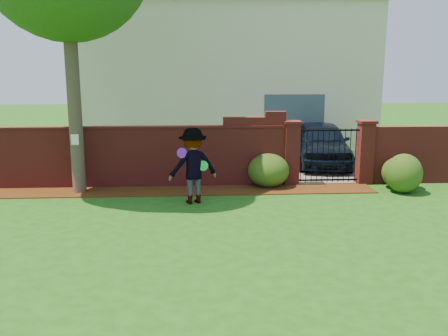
{
  "coord_description": "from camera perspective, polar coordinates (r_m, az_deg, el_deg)",
  "views": [
    {
      "loc": [
        -0.37,
        -9.49,
        3.28
      ],
      "look_at": [
        0.27,
        1.4,
        1.05
      ],
      "focal_mm": 37.98,
      "sensor_mm": 36.0,
      "label": 1
    }
  ],
  "objects": [
    {
      "name": "pillar_right",
      "position": [
        14.56,
        16.63,
        1.88
      ],
      "size": [
        0.5,
        0.5,
        1.88
      ],
      "color": "maroon",
      "rests_on": "ground"
    },
    {
      "name": "driveway",
      "position": [
        18.21,
        8.94,
        1.05
      ],
      "size": [
        3.2,
        8.0,
        0.01
      ],
      "primitive_type": "cube",
      "color": "slate",
      "rests_on": "ground"
    },
    {
      "name": "frisbee_green",
      "position": [
        11.77,
        -2.51,
        0.28
      ],
      "size": [
        0.26,
        0.1,
        0.26
      ],
      "primitive_type": "cylinder",
      "rotation": [
        1.43,
        0.0,
        -0.17
      ],
      "color": "green",
      "rests_on": "man"
    },
    {
      "name": "brick_wall_return",
      "position": [
        15.38,
        23.63,
        1.49
      ],
      "size": [
        4.0,
        0.25,
        1.7
      ],
      "primitive_type": "cube",
      "color": "maroon",
      "rests_on": "ground"
    },
    {
      "name": "iron_gate",
      "position": [
        14.24,
        12.44,
        1.47
      ],
      "size": [
        1.78,
        0.03,
        1.6
      ],
      "color": "black",
      "rests_on": "ground"
    },
    {
      "name": "man",
      "position": [
        11.87,
        -3.73,
        0.24
      ],
      "size": [
        1.38,
        1.02,
        1.91
      ],
      "primitive_type": "imported",
      "rotation": [
        0.0,
        0.0,
        3.41
      ],
      "color": "gray",
      "rests_on": "ground"
    },
    {
      "name": "shrub_right",
      "position": [
        14.35,
        20.45,
        -0.52
      ],
      "size": [
        1.03,
        1.03,
        0.91
      ],
      "primitive_type": "ellipsoid",
      "color": "#214615",
      "rests_on": "ground"
    },
    {
      "name": "car",
      "position": [
        17.01,
        11.7,
        2.83
      ],
      "size": [
        2.4,
        4.72,
        1.54
      ],
      "primitive_type": "imported",
      "rotation": [
        0.0,
        0.0,
        -0.13
      ],
      "color": "black",
      "rests_on": "ground"
    },
    {
      "name": "frisbee_purple",
      "position": [
        11.64,
        -5.1,
        1.81
      ],
      "size": [
        0.27,
        0.16,
        0.25
      ],
      "primitive_type": "cylinder",
      "rotation": [
        1.36,
        0.0,
        0.36
      ],
      "color": "purple",
      "rests_on": "man"
    },
    {
      "name": "ground",
      "position": [
        10.05,
        -1.09,
        -7.53
      ],
      "size": [
        80.0,
        80.0,
        0.01
      ],
      "primitive_type": "cube",
      "color": "#1E5615",
      "rests_on": "ground"
    },
    {
      "name": "shrub_middle",
      "position": [
        13.86,
        20.83,
        -0.61
      ],
      "size": [
        0.98,
        0.98,
        1.08
      ],
      "primitive_type": "ellipsoid",
      "color": "#214615",
      "rests_on": "ground"
    },
    {
      "name": "mulch_bed",
      "position": [
        13.25,
        -5.79,
        -2.77
      ],
      "size": [
        11.1,
        1.08,
        0.03
      ],
      "primitive_type": "cube",
      "color": "#3D1F0B",
      "rests_on": "ground"
    },
    {
      "name": "house",
      "position": [
        21.53,
        0.27,
        11.24
      ],
      "size": [
        12.4,
        6.4,
        6.3
      ],
      "color": "beige",
      "rests_on": "ground"
    },
    {
      "name": "brick_wall",
      "position": [
        13.79,
        -10.17,
        1.54
      ],
      "size": [
        8.7,
        0.31,
        2.16
      ],
      "color": "maroon",
      "rests_on": "ground"
    },
    {
      "name": "paper_notice",
      "position": [
        13.22,
        -17.52,
        3.28
      ],
      "size": [
        0.2,
        0.01,
        0.28
      ],
      "primitive_type": "cube",
      "color": "white",
      "rests_on": "tree"
    },
    {
      "name": "pillar_left",
      "position": [
        13.97,
        8.11,
        1.86
      ],
      "size": [
        0.5,
        0.5,
        1.88
      ],
      "color": "maroon",
      "rests_on": "ground"
    },
    {
      "name": "shrub_left",
      "position": [
        13.67,
        5.37,
        -0.29
      ],
      "size": [
        1.19,
        1.19,
        0.97
      ],
      "primitive_type": "ellipsoid",
      "color": "#214615",
      "rests_on": "ground"
    }
  ]
}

